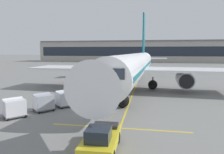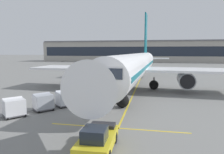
{
  "view_description": "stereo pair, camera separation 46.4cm",
  "coord_description": "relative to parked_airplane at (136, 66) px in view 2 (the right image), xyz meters",
  "views": [
    {
      "loc": [
        6.02,
        -22.17,
        6.53
      ],
      "look_at": [
        1.55,
        3.38,
        3.31
      ],
      "focal_mm": 33.66,
      "sensor_mm": 36.0,
      "label": 1
    },
    {
      "loc": [
        6.47,
        -22.09,
        6.53
      ],
      "look_at": [
        1.55,
        3.38,
        3.31
      ],
      "focal_mm": 33.66,
      "sensor_mm": 36.0,
      "label": 2
    }
  ],
  "objects": [
    {
      "name": "baggage_cart_lead",
      "position": [
        -7.32,
        -12.33,
        -3.01
      ],
      "size": [
        2.52,
        2.59,
        1.91
      ],
      "color": "#515156",
      "rests_on": "ground"
    },
    {
      "name": "apron_guidance_line_stop_bar",
      "position": [
        -0.04,
        -18.18,
        -4.0
      ],
      "size": [
        12.0,
        0.2,
        0.01
      ],
      "color": "yellow",
      "rests_on": "ground"
    },
    {
      "name": "ground_plane",
      "position": [
        -3.71,
        -13.07,
        -4.01
      ],
      "size": [
        600.0,
        600.0,
        0.0
      ],
      "primitive_type": "plane",
      "color": "slate"
    },
    {
      "name": "safety_cone_engine_keepout",
      "position": [
        -7.72,
        -4.61,
        -3.64
      ],
      "size": [
        0.66,
        0.66,
        0.75
      ],
      "color": "black",
      "rests_on": "ground"
    },
    {
      "name": "ground_crew_wingwalker",
      "position": [
        -7.13,
        -9.13,
        -3.01
      ],
      "size": [
        0.57,
        0.25,
        1.74
      ],
      "color": "#333847",
      "rests_on": "ground"
    },
    {
      "name": "safety_cone_nose_mark",
      "position": [
        -6.23,
        -2.4,
        -3.62
      ],
      "size": [
        0.7,
        0.7,
        0.79
      ],
      "color": "black",
      "rests_on": "ground"
    },
    {
      "name": "ground_crew_by_loader",
      "position": [
        -6.39,
        -10.17,
        -3.01
      ],
      "size": [
        0.41,
        0.49,
        1.74
      ],
      "color": "#333847",
      "rests_on": "ground"
    },
    {
      "name": "pushback_tug",
      "position": [
        -0.66,
        -22.49,
        -3.18
      ],
      "size": [
        2.2,
        4.44,
        1.83
      ],
      "color": "gold",
      "rests_on": "ground"
    },
    {
      "name": "baggage_cart_third",
      "position": [
        -10.67,
        -17.05,
        -3.01
      ],
      "size": [
        2.52,
        2.59,
        1.91
      ],
      "color": "#515156",
      "rests_on": "ground"
    },
    {
      "name": "terminal_building",
      "position": [
        7.67,
        95.09,
        2.27
      ],
      "size": [
        144.35,
        17.58,
        12.66
      ],
      "color": "#A8A399",
      "rests_on": "ground"
    },
    {
      "name": "ground_crew_by_carts",
      "position": [
        -8.33,
        -11.12,
        -3.01
      ],
      "size": [
        0.42,
        0.48,
        1.74
      ],
      "color": "black",
      "rests_on": "ground"
    },
    {
      "name": "ground_crew_marshaller",
      "position": [
        -6.14,
        -9.26,
        -3.01
      ],
      "size": [
        0.35,
        0.55,
        1.74
      ],
      "color": "black",
      "rests_on": "ground"
    },
    {
      "name": "safety_cone_wingtip",
      "position": [
        -7.4,
        -0.67,
        -3.65
      ],
      "size": [
        0.64,
        0.64,
        0.73
      ],
      "color": "black",
      "rests_on": "ground"
    },
    {
      "name": "belt_loader",
      "position": [
        -4.53,
        -9.53,
        -3.14
      ],
      "size": [
        4.64,
        4.61,
        3.05
      ],
      "color": "#A3A8B2",
      "rests_on": "ground"
    },
    {
      "name": "parked_airplane",
      "position": [
        0.0,
        0.0,
        0.0
      ],
      "size": [
        36.06,
        46.52,
        15.7
      ],
      "color": "white",
      "rests_on": "ground"
    },
    {
      "name": "apron_guidance_line_lead_in",
      "position": [
        -0.0,
        -0.81,
        -4.0
      ],
      "size": [
        0.2,
        110.0,
        0.01
      ],
      "color": "yellow",
      "rests_on": "ground"
    },
    {
      "name": "baggage_cart_second",
      "position": [
        -8.96,
        -14.46,
        -3.01
      ],
      "size": [
        2.52,
        2.59,
        1.91
      ],
      "color": "#515156",
      "rests_on": "ground"
    }
  ]
}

